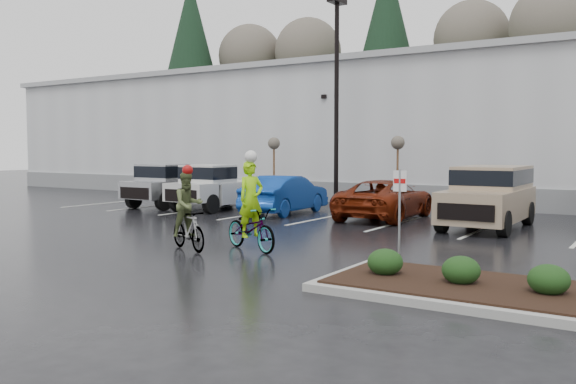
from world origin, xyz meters
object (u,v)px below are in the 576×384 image
Objects in this scene: cyclist_hivis at (251,220)px; sapling_mid at (398,147)px; lamppost at (337,79)px; pickup_white at (221,187)px; cyclist_olive at (188,219)px; car_blue at (285,195)px; sapling_west at (274,147)px; pickup_silver at (177,185)px; fire_lane_sign at (400,206)px; car_red at (385,199)px; suv_tan at (488,197)px.

sapling_mid is at bearing 25.87° from cyclist_hivis.
sapling_mid is (2.50, 1.00, -2.96)m from lamppost.
cyclist_olive is at bearing -55.78° from pickup_white.
lamppost is 13.28m from cyclist_olive.
cyclist_olive is (2.73, -8.90, 0.04)m from car_blue.
lamppost is at bearing -14.04° from sapling_west.
sapling_west is at bearing 90.21° from pickup_white.
lamppost is 8.70m from pickup_silver.
cyclist_olive is at bearing 143.76° from cyclist_hivis.
fire_lane_sign is 5.71m from cyclist_olive.
sapling_west reaches higher than car_red.
cyclist_hivis is 1.63m from cyclist_olive.
lamppost is at bearing -158.20° from sapling_mid.
car_blue is (-3.09, -4.27, -1.95)m from sapling_mid.
lamppost is 2.88× the size of sapling_west.
cyclist_olive reaches higher than fire_lane_sign.
cyclist_olive reaches higher than pickup_white.
fire_lane_sign is 0.43× the size of suv_tan.
fire_lane_sign is 0.42× the size of car_red.
cyclist_hivis is at bearing -72.72° from lamppost.
pickup_silver is at bearing -4.34° from car_blue.
car_blue is at bearing 4.76° from car_red.
fire_lane_sign is at bearing -47.33° from sapling_west.
pickup_white is 0.98× the size of car_red.
car_red is at bearing 3.37° from pickup_white.
car_blue is at bearing -125.90° from sapling_mid.
car_blue is 8.13m from suv_tan.
fire_lane_sign is 4.36m from cyclist_hivis.
sapling_mid is 1.44× the size of cyclist_olive.
car_red is 8.57m from cyclist_hivis.
pickup_white is 2.33× the size of cyclist_olive.
car_blue is at bearing 178.57° from suv_tan.
lamppost is at bearing 123.46° from fire_lane_sign.
suv_tan is 1.97× the size of cyclist_hivis.
car_blue is at bearing 134.54° from fire_lane_sign.
sapling_mid is at bearing 32.75° from pickup_white.
cyclist_olive is at bearing -80.05° from lamppost.
sapling_mid is 13.31m from cyclist_olive.
sapling_west is 4.52m from pickup_white.
sapling_west is at bearing 47.35° from cyclist_olive.
suv_tan is at bearing 175.01° from car_blue.
car_blue is (-0.59, -3.27, -4.91)m from lamppost.
pickup_silver is 1.10× the size of car_blue.
fire_lane_sign reaches higher than car_blue.
sapling_mid is 0.62× the size of pickup_white.
cyclist_hivis is (-4.29, 0.51, -0.61)m from fire_lane_sign.
cyclist_olive is (-5.66, -0.37, -0.59)m from fire_lane_sign.
pickup_silver is at bearing 178.84° from suv_tan.
fire_lane_sign is 16.77m from pickup_silver.
car_blue is at bearing 39.43° from cyclist_olive.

